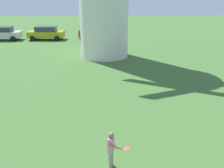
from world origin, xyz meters
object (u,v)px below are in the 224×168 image
at_px(parked_car_red, 95,31).
at_px(parked_car_mustard, 46,33).
at_px(player_far, 112,148).
at_px(parked_car_silver, 1,33).

bearing_deg(parked_car_red, parked_car_mustard, -171.01).
xyz_separation_m(player_far, parked_car_mustard, (-6.63, 23.51, 0.09)).
xyz_separation_m(parked_car_mustard, parked_car_red, (5.79, 0.92, -0.00)).
bearing_deg(parked_car_mustard, parked_car_silver, -179.52).
height_order(player_far, parked_car_silver, parked_car_silver).
distance_m(player_far, parked_car_red, 24.44).
height_order(parked_car_silver, parked_car_red, same).
bearing_deg(parked_car_silver, parked_car_red, 4.99).
xyz_separation_m(parked_car_silver, parked_car_mustard, (5.21, 0.04, -0.00)).
relative_size(player_far, parked_car_silver, 0.28).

